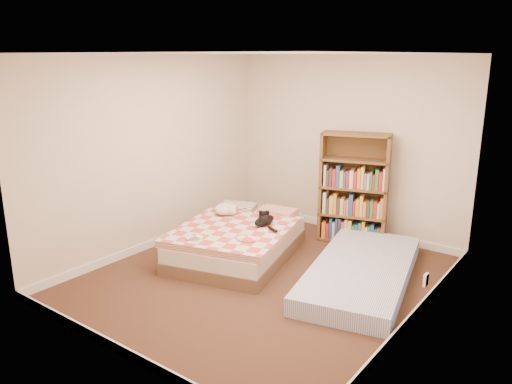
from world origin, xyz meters
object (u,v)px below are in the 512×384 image
Objects in this scene: bookshelf at (354,202)px; floor_mattress at (361,272)px; black_cat at (266,220)px; bed at (239,240)px; white_dog at (226,209)px.

floor_mattress is (0.66, -1.11, -0.45)m from bookshelf.
floor_mattress is at bearing -34.69° from black_cat.
white_dog is at bearing 137.72° from bed.
bookshelf is at bearing 10.94° from white_dog.
bed is 4.91× the size of white_dog.
white_dog is (-0.38, 0.20, 0.29)m from bed.
bookshelf is 1.74m from white_dog.
floor_mattress is (1.56, 0.27, -0.12)m from bed.
floor_mattress is at bearing -5.05° from bed.
floor_mattress is 1.98m from white_dog.
bed is 0.90× the size of floor_mattress.
bed is 3.46× the size of black_cat.
floor_mattress is 1.34m from black_cat.
floor_mattress is at bearing -29.51° from white_dog.
white_dog reaches higher than black_cat.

